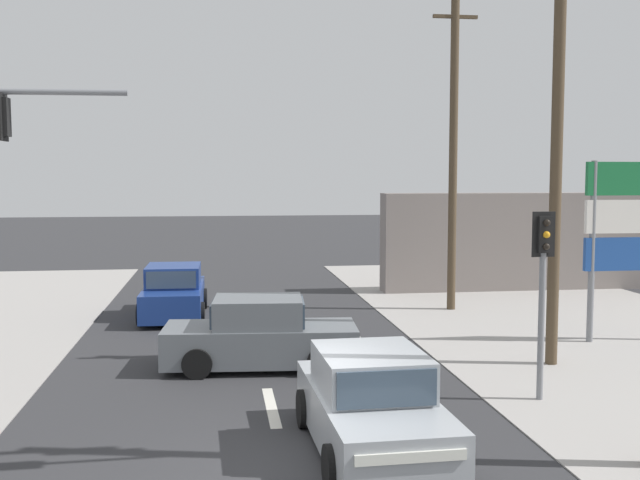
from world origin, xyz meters
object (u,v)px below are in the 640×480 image
object	(u,v)px
utility_pole_midground_right	(557,118)
sedan_crossing_left	(371,407)
utility_pole_background_right	(453,140)
sedan_oncoming_near	(260,336)
sedan_receding_far	(174,293)
shopping_plaza_sign	(624,225)
pedestal_signal_right_kerb	(543,273)

from	to	relation	value
utility_pole_midground_right	sedan_crossing_left	bearing A→B (deg)	-137.47
utility_pole_background_right	sedan_oncoming_near	distance (m)	10.14
sedan_oncoming_near	sedan_receding_far	world-z (taller)	same
utility_pole_midground_right	shopping_plaza_sign	world-z (taller)	utility_pole_midground_right
shopping_plaza_sign	sedan_crossing_left	size ratio (longest dim) A/B	1.07
utility_pole_midground_right	sedan_crossing_left	size ratio (longest dim) A/B	2.44
pedestal_signal_right_kerb	sedan_oncoming_near	xyz separation A→B (m)	(-5.07, 3.15, -1.71)
sedan_crossing_left	sedan_oncoming_near	bearing A→B (deg)	104.65
sedan_crossing_left	pedestal_signal_right_kerb	bearing A→B (deg)	30.23
sedan_crossing_left	sedan_receding_far	bearing A→B (deg)	107.10
shopping_plaza_sign	utility_pole_midground_right	bearing A→B (deg)	-144.56
pedestal_signal_right_kerb	sedan_receding_far	world-z (taller)	pedestal_signal_right_kerb
pedestal_signal_right_kerb	sedan_receding_far	bearing A→B (deg)	127.34
pedestal_signal_right_kerb	sedan_crossing_left	bearing A→B (deg)	-149.77
shopping_plaza_sign	sedan_crossing_left	xyz separation A→B (m)	(-7.90, -6.67, -2.28)
pedestal_signal_right_kerb	shopping_plaza_sign	xyz separation A→B (m)	(4.21, 4.52, 0.57)
utility_pole_midground_right	sedan_oncoming_near	distance (m)	8.06
utility_pole_midground_right	shopping_plaza_sign	xyz separation A→B (m)	(2.81, 2.00, -2.49)
pedestal_signal_right_kerb	sedan_crossing_left	distance (m)	4.60
utility_pole_midground_right	sedan_receding_far	distance (m)	12.15
utility_pole_midground_right	pedestal_signal_right_kerb	size ratio (longest dim) A/B	2.94
utility_pole_background_right	sedan_crossing_left	world-z (taller)	utility_pole_background_right
utility_pole_midground_right	utility_pole_background_right	world-z (taller)	utility_pole_midground_right
utility_pole_background_right	sedan_crossing_left	bearing A→B (deg)	-113.26
utility_pole_midground_right	sedan_receding_far	size ratio (longest dim) A/B	2.45
utility_pole_background_right	pedestal_signal_right_kerb	world-z (taller)	utility_pole_background_right
pedestal_signal_right_kerb	sedan_receding_far	distance (m)	12.13
sedan_oncoming_near	pedestal_signal_right_kerb	bearing A→B (deg)	-31.86
pedestal_signal_right_kerb	sedan_oncoming_near	world-z (taller)	pedestal_signal_right_kerb
utility_pole_midground_right	sedan_crossing_left	distance (m)	8.39
pedestal_signal_right_kerb	shopping_plaza_sign	size ratio (longest dim) A/B	0.77
utility_pole_midground_right	sedan_receding_far	bearing A→B (deg)	141.02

